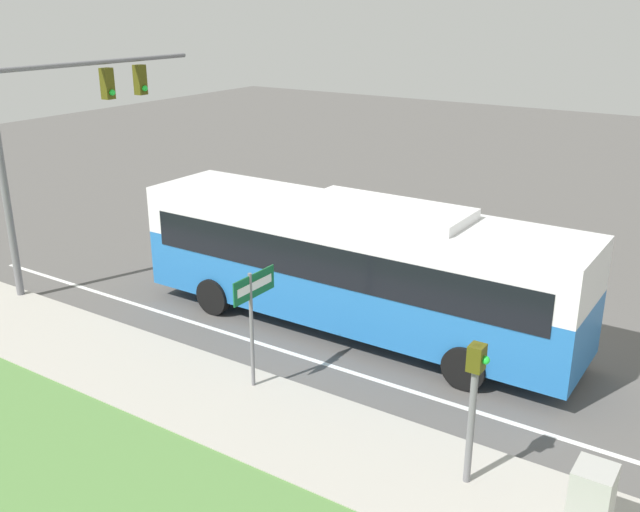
% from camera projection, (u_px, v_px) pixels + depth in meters
% --- Properties ---
extents(ground_plane, '(80.00, 80.00, 0.00)m').
position_uv_depth(ground_plane, '(516.00, 340.00, 17.36)').
color(ground_plane, '#565451').
extents(sidewalk, '(2.80, 80.00, 0.12)m').
position_uv_depth(sidewalk, '(398.00, 469.00, 12.46)').
color(sidewalk, '#ADA89E').
rests_on(sidewalk, ground_plane).
extents(lane_divider_near, '(0.14, 30.00, 0.01)m').
position_uv_depth(lane_divider_near, '(457.00, 406.00, 14.53)').
color(lane_divider_near, silver).
rests_on(lane_divider_near, ground_plane).
extents(bus, '(2.69, 11.30, 3.37)m').
position_uv_depth(bus, '(353.00, 259.00, 17.33)').
color(bus, '#236BB7').
rests_on(bus, ground_plane).
extents(signal_gantry, '(7.12, 0.41, 6.38)m').
position_uv_depth(signal_gantry, '(67.00, 121.00, 19.97)').
color(signal_gantry, slate).
rests_on(signal_gantry, ground_plane).
extents(pedestrian_signal, '(0.28, 0.34, 2.68)m').
position_uv_depth(pedestrian_signal, '(474.00, 391.00, 11.49)').
color(pedestrian_signal, slate).
rests_on(pedestrian_signal, ground_plane).
extents(street_sign, '(1.29, 0.08, 2.65)m').
position_uv_depth(street_sign, '(253.00, 307.00, 14.54)').
color(street_sign, slate).
rests_on(street_sign, ground_plane).
extents(utility_cabinet, '(0.63, 0.58, 1.29)m').
position_uv_depth(utility_cabinet, '(590.00, 505.00, 10.51)').
color(utility_cabinet, '#A8A8A3').
rests_on(utility_cabinet, sidewalk).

